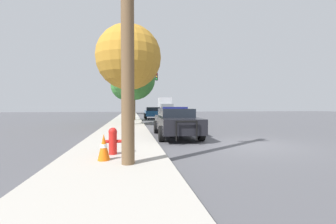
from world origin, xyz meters
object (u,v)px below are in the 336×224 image
Objects in this scene: car_background_midblock at (152,113)px; box_truck at (165,105)px; police_car at (176,121)px; fire_hydrant at (113,140)px; utility_pole at (127,4)px; tree_sidewalk_far at (126,85)px; car_background_distant at (162,111)px; tree_sidewalk_near at (129,57)px; tree_sidewalk_mid at (134,79)px; traffic_cone at (104,147)px; traffic_light at (139,85)px.

box_truck is (4.62, 20.41, 1.00)m from car_background_midblock.
police_car is 5.26m from fire_hydrant.
car_background_midblock is (2.62, 21.84, -3.23)m from utility_pole.
fire_hydrant is 38.48m from tree_sidewalk_far.
car_background_distant is (6.04, 37.85, -3.31)m from utility_pole.
tree_sidewalk_near is at bearing 90.50° from utility_pole.
tree_sidewalk_mid is at bearing -118.77° from car_background_midblock.
tree_sidewalk_mid reaches higher than car_background_midblock.
fire_hydrant is 20.88m from car_background_midblock.
traffic_cone is (-0.53, -11.73, -4.86)m from tree_sidewalk_near.
box_truck is at bearing 80.28° from utility_pole.
car_background_midblock is 16.36m from car_background_distant.
utility_pole is 3.62m from traffic_cone.
car_background_distant is at bearing -94.60° from police_car.
tree_sidewalk_far is (-3.29, 33.68, 4.87)m from police_car.
utility_pole is (-2.32, -5.66, 3.23)m from police_car.
tree_sidewalk_near is (-2.43, 6.56, 4.56)m from police_car.
box_truck reaches higher than car_background_distant.
utility_pole is (0.46, -1.20, 3.45)m from fire_hydrant.
tree_sidewalk_far is 1.30× the size of tree_sidewalk_mid.
utility_pole is at bearing -88.58° from tree_sidewalk_far.
car_background_distant is 8.72m from tree_sidewalk_far.
traffic_light is at bearing 80.73° from tree_sidewalk_mid.
fire_hydrant is 37.22m from car_background_distant.
traffic_light is 17.63m from tree_sidewalk_far.
traffic_light is 4.12m from tree_sidewalk_mid.
tree_sidewalk_near is at bearing -99.33° from car_background_distant.
police_car is at bearing -85.32° from traffic_light.
fire_hydrant is 0.10× the size of utility_pole.
box_truck is 9.90× the size of traffic_cone.
utility_pole is 0.90× the size of tree_sidewalk_far.
tree_sidewalk_far reaches higher than box_truck.
utility_pole reaches higher than police_car.
traffic_cone is (-3.25, -21.36, -0.29)m from car_background_midblock.
utility_pole is 22.24m from car_background_midblock.
car_background_distant is at bearing 78.76° from car_background_midblock.
tree_sidewalk_near reaches higher than police_car.
tree_sidewalk_far reaches higher than car_background_midblock.
fire_hydrant is 0.14× the size of traffic_light.
car_background_distant is 37.95m from traffic_cone.
utility_pole is 39.38m from tree_sidewalk_far.
traffic_light is at bearing 73.40° from box_truck.
tree_sidewalk_far is at bearing 96.42° from traffic_light.
traffic_light reaches higher than police_car.
tree_sidewalk_far reaches higher than car_background_distant.
fire_hydrant is at bearing 76.21° from traffic_cone.
tree_sidewalk_mid is (1.30, -21.51, -1.25)m from tree_sidewalk_far.
car_background_midblock is at bearing -97.93° from car_background_distant.
traffic_cone is at bearing -94.35° from traffic_light.
car_background_midblock is at bearing -78.41° from tree_sidewalk_far.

